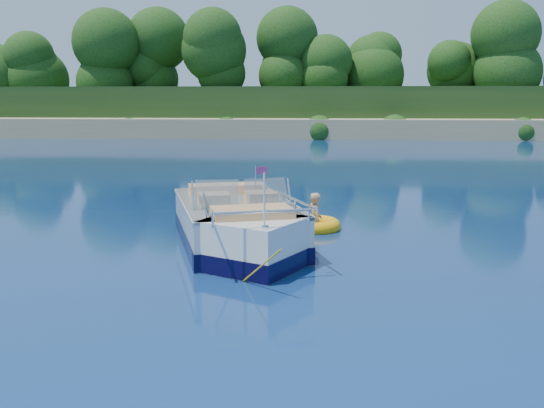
# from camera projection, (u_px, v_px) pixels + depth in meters

# --- Properties ---
(ground) EXTENTS (160.00, 160.00, 0.00)m
(ground) POSITION_uv_depth(u_px,v_px,m) (239.00, 258.00, 11.77)
(ground) COLOR #091643
(ground) RESTS_ON ground
(shoreline) EXTENTS (170.00, 59.00, 6.00)m
(shoreline) POSITION_uv_depth(u_px,v_px,m) (305.00, 115.00, 74.25)
(shoreline) COLOR #9B875A
(shoreline) RESTS_ON ground
(treeline) EXTENTS (150.00, 7.12, 8.19)m
(treeline) POSITION_uv_depth(u_px,v_px,m) (301.00, 68.00, 51.10)
(treeline) COLOR black
(treeline) RESTS_ON ground
(motorboat) EXTENTS (3.41, 6.10, 2.10)m
(motorboat) POSITION_uv_depth(u_px,v_px,m) (239.00, 229.00, 12.51)
(motorboat) COLOR white
(motorboat) RESTS_ON ground
(tow_tube) EXTENTS (1.52, 1.52, 0.34)m
(tow_tube) POSITION_uv_depth(u_px,v_px,m) (314.00, 225.00, 14.37)
(tow_tube) COLOR #FFAD0A
(tow_tube) RESTS_ON ground
(boy) EXTENTS (0.56, 0.82, 1.48)m
(boy) POSITION_uv_depth(u_px,v_px,m) (315.00, 229.00, 14.41)
(boy) COLOR tan
(boy) RESTS_ON ground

